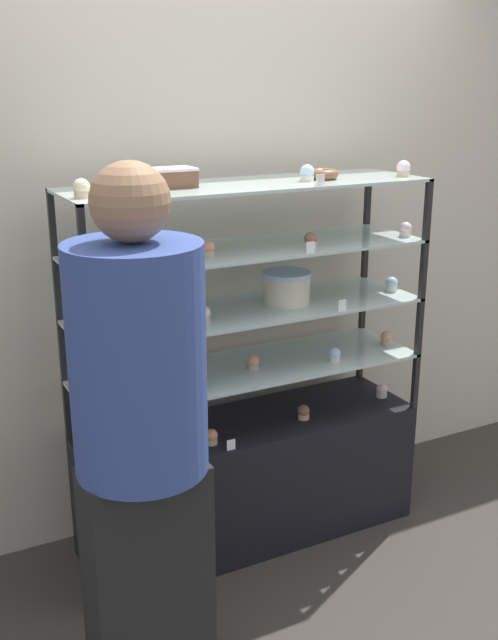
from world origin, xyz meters
The scene contains 35 objects.
ground_plane centered at (0.00, 0.00, 0.00)m, with size 20.00×20.00×0.00m, color #38332D.
back_wall centered at (0.00, 0.37, 1.30)m, with size 8.00×0.05×2.60m.
display_base centered at (0.00, 0.00, 0.28)m, with size 1.48×0.44×0.55m.
display_riser_lower centered at (0.00, 0.00, 0.79)m, with size 1.48×0.44×0.25m.
display_riser_middle centered at (0.00, 0.00, 1.05)m, with size 1.48×0.44×0.25m.
display_riser_upper centered at (0.00, 0.00, 1.30)m, with size 1.48×0.44×0.25m.
display_riser_top centered at (0.00, 0.00, 1.56)m, with size 1.48×0.44×0.25m.
layer_cake_centerpiece centered at (0.18, 0.00, 1.13)m, with size 0.20×0.20×0.13m.
sheet_cake_frosted centered at (-0.34, 0.02, 1.61)m, with size 0.23×0.12×0.07m.
cupcake_0 centered at (-0.69, -0.09, 0.58)m, with size 0.05×0.05×0.06m.
cupcake_1 centered at (-0.23, -0.12, 0.58)m, with size 0.05×0.05×0.06m.
cupcake_2 centered at (0.22, -0.08, 0.58)m, with size 0.05×0.05×0.06m.
cupcake_3 centered at (0.67, -0.05, 0.58)m, with size 0.05×0.05×0.06m.
price_tag_0 centered at (-0.18, -0.20, 0.58)m, with size 0.04×0.00×0.04m.
cupcake_4 centered at (-0.67, -0.11, 0.84)m, with size 0.05×0.05×0.06m.
cupcake_5 centered at (-0.35, -0.10, 0.84)m, with size 0.05×0.05×0.06m.
cupcake_6 centered at (0.00, -0.04, 0.84)m, with size 0.05×0.05×0.06m.
cupcake_7 centered at (0.35, -0.12, 0.84)m, with size 0.05×0.05×0.06m.
cupcake_8 centered at (0.68, -0.04, 0.84)m, with size 0.05×0.05×0.06m.
price_tag_1 centered at (-0.37, -0.20, 0.83)m, with size 0.04×0.00×0.04m.
cupcake_9 centered at (-0.70, -0.11, 1.09)m, with size 0.05×0.05×0.07m.
cupcake_10 centered at (-0.24, -0.09, 1.09)m, with size 0.05×0.05×0.07m.
cupcake_11 centered at (0.68, -0.06, 1.09)m, with size 0.05×0.05×0.07m.
price_tag_2 centered at (0.32, -0.20, 1.08)m, with size 0.04×0.00×0.04m.
cupcake_12 centered at (-0.68, -0.07, 1.35)m, with size 0.05×0.05×0.06m.
cupcake_13 centered at (-0.21, -0.08, 1.35)m, with size 0.05×0.05×0.06m.
cupcake_14 centered at (0.21, -0.12, 1.35)m, with size 0.05×0.05×0.06m.
cupcake_15 centered at (0.69, -0.12, 1.35)m, with size 0.05×0.05×0.06m.
price_tag_3 centered at (0.16, -0.20, 1.34)m, with size 0.04×0.00×0.04m.
cupcake_16 centered at (-0.69, -0.09, 1.60)m, with size 0.06×0.06×0.07m.
cupcake_17 centered at (0.23, -0.06, 1.60)m, with size 0.06×0.06×0.07m.
cupcake_18 centered at (0.67, -0.10, 1.60)m, with size 0.06×0.06×0.07m.
price_tag_4 centered at (0.20, -0.20, 1.59)m, with size 0.04×0.00×0.04m.
donut_glazed centered at (0.33, -0.02, 1.59)m, with size 0.13×0.13×0.04m.
customer_figure centered at (-0.69, -0.62, 0.93)m, with size 0.41×0.41×1.74m.
Camera 1 is at (-1.36, -2.61, 1.94)m, focal length 42.00 mm.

